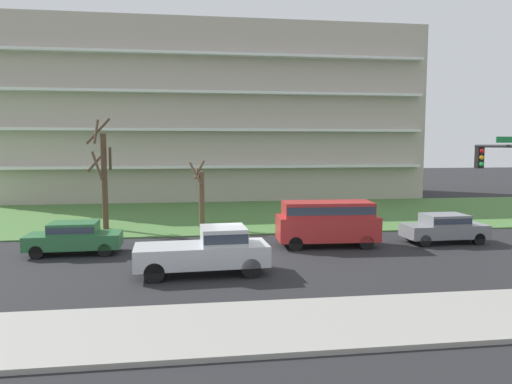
{
  "coord_description": "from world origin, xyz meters",
  "views": [
    {
      "loc": [
        -2.31,
        -21.08,
        5.31
      ],
      "look_at": [
        1.46,
        6.0,
        2.56
      ],
      "focal_mm": 33.13,
      "sensor_mm": 36.0,
      "label": 1
    }
  ],
  "objects_px": {
    "tree_left": "(201,195)",
    "van_red_center_left": "(327,220)",
    "pickup_silver_near_right": "(208,250)",
    "sedan_green_near_left": "(74,236)",
    "sedan_gray_center_right": "(444,227)",
    "tree_far_left": "(103,175)"
  },
  "relations": [
    {
      "from": "van_red_center_left",
      "to": "pickup_silver_near_right",
      "type": "relative_size",
      "value": 0.96
    },
    {
      "from": "van_red_center_left",
      "to": "pickup_silver_near_right",
      "type": "height_order",
      "value": "van_red_center_left"
    },
    {
      "from": "tree_left",
      "to": "pickup_silver_near_right",
      "type": "xyz_separation_m",
      "value": [
        0.02,
        -10.76,
        -1.1
      ]
    },
    {
      "from": "sedan_green_near_left",
      "to": "van_red_center_left",
      "type": "xyz_separation_m",
      "value": [
        12.68,
        -0.0,
        0.52
      ]
    },
    {
      "from": "tree_far_left",
      "to": "sedan_gray_center_right",
      "type": "height_order",
      "value": "tree_far_left"
    },
    {
      "from": "tree_left",
      "to": "pickup_silver_near_right",
      "type": "relative_size",
      "value": 0.79
    },
    {
      "from": "sedan_gray_center_right",
      "to": "tree_far_left",
      "type": "bearing_deg",
      "value": -20.23
    },
    {
      "from": "van_red_center_left",
      "to": "sedan_gray_center_right",
      "type": "relative_size",
      "value": 1.19
    },
    {
      "from": "tree_far_left",
      "to": "van_red_center_left",
      "type": "relative_size",
      "value": 1.32
    },
    {
      "from": "tree_left",
      "to": "sedan_green_near_left",
      "type": "xyz_separation_m",
      "value": [
        -6.27,
        -6.27,
        -1.24
      ]
    },
    {
      "from": "tree_far_left",
      "to": "sedan_gray_center_right",
      "type": "relative_size",
      "value": 1.58
    },
    {
      "from": "tree_left",
      "to": "van_red_center_left",
      "type": "bearing_deg",
      "value": -44.39
    },
    {
      "from": "pickup_silver_near_right",
      "to": "van_red_center_left",
      "type": "bearing_deg",
      "value": 32.34
    },
    {
      "from": "tree_left",
      "to": "sedan_gray_center_right",
      "type": "height_order",
      "value": "tree_left"
    },
    {
      "from": "sedan_gray_center_right",
      "to": "pickup_silver_near_right",
      "type": "distance_m",
      "value": 13.69
    },
    {
      "from": "van_red_center_left",
      "to": "sedan_gray_center_right",
      "type": "height_order",
      "value": "van_red_center_left"
    },
    {
      "from": "tree_far_left",
      "to": "sedan_green_near_left",
      "type": "distance_m",
      "value": 7.06
    },
    {
      "from": "sedan_green_near_left",
      "to": "sedan_gray_center_right",
      "type": "relative_size",
      "value": 1.0
    },
    {
      "from": "tree_left",
      "to": "van_red_center_left",
      "type": "relative_size",
      "value": 0.82
    },
    {
      "from": "sedan_gray_center_right",
      "to": "sedan_green_near_left",
      "type": "bearing_deg",
      "value": -1.11
    },
    {
      "from": "pickup_silver_near_right",
      "to": "sedan_gray_center_right",
      "type": "bearing_deg",
      "value": 16.38
    },
    {
      "from": "van_red_center_left",
      "to": "tree_left",
      "type": "bearing_deg",
      "value": -41.45
    }
  ]
}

